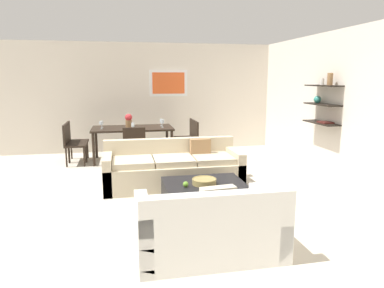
# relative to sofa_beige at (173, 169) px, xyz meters

# --- Properties ---
(ground_plane) EXTENTS (18.00, 18.00, 0.00)m
(ground_plane) POSITION_rel_sofa_beige_xyz_m (0.02, -0.34, -0.29)
(ground_plane) COLOR beige
(back_wall_unit) EXTENTS (8.40, 0.09, 2.70)m
(back_wall_unit) POSITION_rel_sofa_beige_xyz_m (0.32, 3.19, 1.06)
(back_wall_unit) COLOR silver
(back_wall_unit) RESTS_ON ground
(right_wall_shelf_unit) EXTENTS (0.34, 8.20, 2.70)m
(right_wall_shelf_unit) POSITION_rel_sofa_beige_xyz_m (3.05, 0.26, 1.06)
(right_wall_shelf_unit) COLOR silver
(right_wall_shelf_unit) RESTS_ON ground
(sofa_beige) EXTENTS (2.32, 0.90, 0.78)m
(sofa_beige) POSITION_rel_sofa_beige_xyz_m (0.00, 0.00, 0.00)
(sofa_beige) COLOR beige
(sofa_beige) RESTS_ON ground
(loveseat_white) EXTENTS (1.51, 0.90, 0.78)m
(loveseat_white) POSITION_rel_sofa_beige_xyz_m (0.02, -2.46, 0.00)
(loveseat_white) COLOR white
(loveseat_white) RESTS_ON ground
(coffee_table) EXTENTS (1.14, 0.91, 0.38)m
(coffee_table) POSITION_rel_sofa_beige_xyz_m (0.28, -1.18, -0.10)
(coffee_table) COLOR black
(coffee_table) RESTS_ON ground
(decorative_bowl) EXTENTS (0.34, 0.34, 0.08)m
(decorative_bowl) POSITION_rel_sofa_beige_xyz_m (0.26, -1.23, 0.13)
(decorative_bowl) COLOR #99844C
(decorative_bowl) RESTS_ON coffee_table
(apple_on_coffee_table) EXTENTS (0.08, 0.08, 0.08)m
(apple_on_coffee_table) POSITION_rel_sofa_beige_xyz_m (-0.02, -1.30, 0.13)
(apple_on_coffee_table) COLOR #669E2D
(apple_on_coffee_table) RESTS_ON coffee_table
(dining_table) EXTENTS (1.78, 0.96, 0.75)m
(dining_table) POSITION_rel_sofa_beige_xyz_m (-0.61, 2.11, 0.39)
(dining_table) COLOR black
(dining_table) RESTS_ON ground
(dining_chair_right_near) EXTENTS (0.44, 0.44, 0.88)m
(dining_chair_right_near) POSITION_rel_sofa_beige_xyz_m (0.69, 1.89, 0.21)
(dining_chair_right_near) COLOR black
(dining_chair_right_near) RESTS_ON ground
(dining_chair_foot) EXTENTS (0.44, 0.44, 0.88)m
(dining_chair_foot) POSITION_rel_sofa_beige_xyz_m (-0.61, 1.22, 0.21)
(dining_chair_foot) COLOR black
(dining_chair_foot) RESTS_ON ground
(dining_chair_left_far) EXTENTS (0.44, 0.44, 0.88)m
(dining_chair_left_far) POSITION_rel_sofa_beige_xyz_m (-1.91, 2.33, 0.21)
(dining_chair_left_far) COLOR black
(dining_chair_left_far) RESTS_ON ground
(dining_chair_right_far) EXTENTS (0.44, 0.44, 0.88)m
(dining_chair_right_far) POSITION_rel_sofa_beige_xyz_m (0.69, 2.33, 0.21)
(dining_chair_right_far) COLOR black
(dining_chair_right_far) RESTS_ON ground
(dining_chair_left_near) EXTENTS (0.44, 0.44, 0.88)m
(dining_chair_left_near) POSITION_rel_sofa_beige_xyz_m (-1.91, 1.89, 0.21)
(dining_chair_left_near) COLOR black
(dining_chair_left_near) RESTS_ON ground
(wine_glass_right_far) EXTENTS (0.07, 0.07, 0.16)m
(wine_glass_right_far) POSITION_rel_sofa_beige_xyz_m (0.05, 2.23, 0.57)
(wine_glass_right_far) COLOR silver
(wine_glass_right_far) RESTS_ON dining_table
(wine_glass_right_near) EXTENTS (0.08, 0.08, 0.18)m
(wine_glass_right_near) POSITION_rel_sofa_beige_xyz_m (0.05, 1.99, 0.59)
(wine_glass_right_near) COLOR silver
(wine_glass_right_near) RESTS_ON dining_table
(wine_glass_foot) EXTENTS (0.07, 0.07, 0.16)m
(wine_glass_foot) POSITION_rel_sofa_beige_xyz_m (-0.61, 1.69, 0.57)
(wine_glass_foot) COLOR silver
(wine_glass_foot) RESTS_ON dining_table
(wine_glass_left_near) EXTENTS (0.08, 0.08, 0.17)m
(wine_glass_left_near) POSITION_rel_sofa_beige_xyz_m (-1.28, 1.99, 0.58)
(wine_glass_left_near) COLOR silver
(wine_glass_left_near) RESTS_ON dining_table
(wine_glass_left_far) EXTENTS (0.06, 0.06, 0.15)m
(wine_glass_left_far) POSITION_rel_sofa_beige_xyz_m (-1.28, 2.23, 0.56)
(wine_glass_left_far) COLOR silver
(wine_glass_left_far) RESTS_ON dining_table
(centerpiece_vase) EXTENTS (0.16, 0.16, 0.30)m
(centerpiece_vase) POSITION_rel_sofa_beige_xyz_m (-0.69, 2.17, 0.61)
(centerpiece_vase) COLOR olive
(centerpiece_vase) RESTS_ON dining_table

